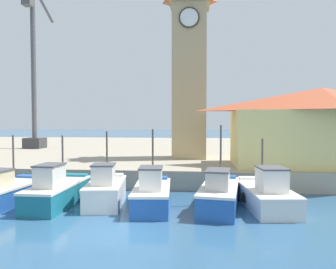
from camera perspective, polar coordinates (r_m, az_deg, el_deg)
ground_plane at (r=14.08m, az=-9.35°, el=-16.03°), size 300.00×300.00×0.00m
quay_wharf at (r=40.70m, az=0.60°, el=-2.96°), size 120.00×40.00×1.28m
fishing_boat_far_left at (r=19.77m, az=-26.46°, el=-8.87°), size 2.68×5.21×3.66m
fishing_boat_left_outer at (r=18.35m, az=-18.76°, el=-9.30°), size 1.94×5.19×3.65m
fishing_boat_left_inner at (r=17.94m, az=-10.82°, el=-9.46°), size 2.36×4.46×3.87m
fishing_boat_mid_left at (r=16.93m, az=-2.81°, el=-10.24°), size 2.15×4.88×4.00m
fishing_boat_center at (r=17.00m, az=8.92°, el=-10.23°), size 2.52×5.46×4.22m
fishing_boat_mid_right at (r=17.65m, az=16.72°, el=-9.88°), size 2.59×5.39×3.50m
clock_tower at (r=28.49m, az=3.78°, el=13.41°), size 3.31×3.31×17.81m
warehouse_right at (r=25.19m, az=25.22°, el=1.32°), size 12.49×5.86×5.46m
port_crane_near at (r=41.04m, az=-22.26°, el=8.23°), size 2.00×8.45×19.06m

